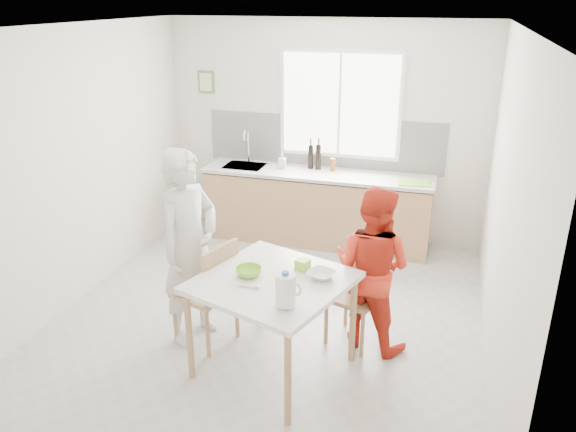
% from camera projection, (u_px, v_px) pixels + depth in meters
% --- Properties ---
extents(ground, '(4.50, 4.50, 0.00)m').
position_uv_depth(ground, '(268.00, 319.00, 5.46)').
color(ground, '#B7B7B2').
rests_on(ground, ground).
extents(room_shell, '(4.50, 4.50, 4.50)m').
position_uv_depth(room_shell, '(265.00, 155.00, 4.86)').
color(room_shell, silver).
rests_on(room_shell, ground).
extents(window, '(1.50, 0.06, 1.30)m').
position_uv_depth(window, '(340.00, 105.00, 6.77)').
color(window, white).
rests_on(window, room_shell).
extents(backsplash, '(3.00, 0.02, 0.65)m').
position_uv_depth(backsplash, '(323.00, 142.00, 7.01)').
color(backsplash, white).
rests_on(backsplash, room_shell).
extents(picture_frame, '(0.22, 0.03, 0.28)m').
position_uv_depth(picture_frame, '(206.00, 82.00, 7.16)').
color(picture_frame, '#4E853C').
rests_on(picture_frame, room_shell).
extents(kitchen_counter, '(2.84, 0.64, 1.37)m').
position_uv_depth(kitchen_counter, '(316.00, 210.00, 7.05)').
color(kitchen_counter, tan).
rests_on(kitchen_counter, ground).
extents(dining_table, '(1.38, 1.38, 0.84)m').
position_uv_depth(dining_table, '(273.00, 289.00, 4.47)').
color(dining_table, white).
rests_on(dining_table, ground).
extents(chair_left, '(0.57, 0.57, 0.99)m').
position_uv_depth(chair_left, '(211.00, 289.00, 4.91)').
color(chair_left, tan).
rests_on(chair_left, ground).
extents(chair_far, '(0.53, 0.53, 0.92)m').
position_uv_depth(chair_far, '(359.00, 288.00, 5.00)').
color(chair_far, tan).
rests_on(chair_far, ground).
extents(person_white, '(0.61, 0.75, 1.77)m').
position_uv_depth(person_white, '(190.00, 247.00, 4.90)').
color(person_white, silver).
rests_on(person_white, ground).
extents(person_red, '(0.86, 0.76, 1.48)m').
position_uv_depth(person_red, '(372.00, 268.00, 4.84)').
color(person_red, red).
rests_on(person_red, ground).
extents(bowl_green, '(0.27, 0.27, 0.07)m').
position_uv_depth(bowl_green, '(249.00, 272.00, 4.49)').
color(bowl_green, '#89CE2F').
rests_on(bowl_green, dining_table).
extents(bowl_white, '(0.27, 0.27, 0.05)m').
position_uv_depth(bowl_white, '(322.00, 275.00, 4.46)').
color(bowl_white, white).
rests_on(bowl_white, dining_table).
extents(milk_jug, '(0.21, 0.15, 0.26)m').
position_uv_depth(milk_jug, '(286.00, 289.00, 4.00)').
color(milk_jug, white).
rests_on(milk_jug, dining_table).
extents(green_box, '(0.13, 0.13, 0.09)m').
position_uv_depth(green_box, '(303.00, 265.00, 4.58)').
color(green_box, '#92D731').
rests_on(green_box, dining_table).
extents(spoon, '(0.16, 0.02, 0.01)m').
position_uv_depth(spoon, '(247.00, 287.00, 4.31)').
color(spoon, '#A5A5AA').
rests_on(spoon, dining_table).
extents(cutting_board, '(0.37, 0.28, 0.01)m').
position_uv_depth(cutting_board, '(414.00, 183.00, 6.45)').
color(cutting_board, '#82DA32').
rests_on(cutting_board, kitchen_counter).
extents(wine_bottle_a, '(0.07, 0.07, 0.32)m').
position_uv_depth(wine_bottle_a, '(318.00, 157.00, 6.91)').
color(wine_bottle_a, black).
rests_on(wine_bottle_a, kitchen_counter).
extents(wine_bottle_b, '(0.07, 0.07, 0.30)m').
position_uv_depth(wine_bottle_b, '(311.00, 157.00, 6.95)').
color(wine_bottle_b, black).
rests_on(wine_bottle_b, kitchen_counter).
extents(jar_amber, '(0.06, 0.06, 0.16)m').
position_uv_depth(jar_amber, '(333.00, 165.00, 6.87)').
color(jar_amber, brown).
rests_on(jar_amber, kitchen_counter).
extents(soap_bottle, '(0.09, 0.09, 0.18)m').
position_uv_depth(soap_bottle, '(282.00, 161.00, 6.99)').
color(soap_bottle, '#999999').
rests_on(soap_bottle, kitchen_counter).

